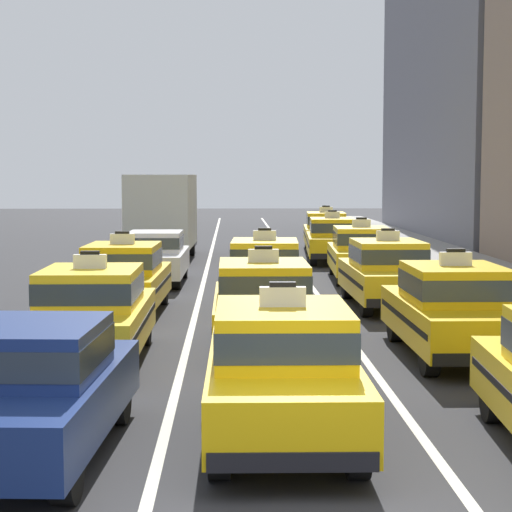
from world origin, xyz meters
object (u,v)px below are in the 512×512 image
taxi_left_third (124,277)px  taxi_right_sixth (326,230)px  taxi_center_third (265,271)px  taxi_right_fifth (332,239)px  sedan_left_fourth (156,256)px  box_truck_left_fifth (164,213)px  taxi_right_second (453,309)px  taxi_left_second (92,313)px  taxi_right_third (387,272)px  sedan_left_nearest (32,386)px  taxi_center_second (263,304)px  taxi_center_nearest (282,368)px  taxi_right_fourth (361,252)px

taxi_left_third → taxi_right_sixth: 18.70m
taxi_center_third → taxi_right_fifth: bearing=75.3°
taxi_right_sixth → sedan_left_fourth: bearing=-118.7°
box_truck_left_fifth → taxi_right_second: size_ratio=1.53×
taxi_left_second → taxi_right_third: (6.23, 6.36, 0.00)m
taxi_right_second → taxi_right_fifth: (-0.17, 17.47, 0.00)m
box_truck_left_fifth → taxi_right_fifth: box_truck_left_fifth is taller
sedan_left_nearest → sedan_left_fourth: same height
sedan_left_fourth → taxi_right_third: size_ratio=0.94×
taxi_left_second → taxi_center_third: size_ratio=0.98×
taxi_center_second → taxi_right_second: (3.36, -0.70, 0.00)m
sedan_left_nearest → taxi_center_nearest: taxi_center_nearest is taller
taxi_center_nearest → taxi_center_second: 5.51m
taxi_center_third → sedan_left_fourth: bearing=123.0°
taxi_center_third → taxi_center_nearest: bearing=-91.1°
box_truck_left_fifth → taxi_right_third: 14.36m
taxi_center_third → taxi_right_sixth: bearing=78.7°
taxi_left_second → box_truck_left_fifth: bearing=90.5°
taxi_left_second → box_truck_left_fifth: 19.20m
box_truck_left_fifth → taxi_right_second: 20.00m
taxi_left_third → taxi_right_third: bearing=8.6°
taxi_left_third → taxi_right_fifth: 13.87m
taxi_center_nearest → taxi_center_second: same height
box_truck_left_fifth → taxi_right_sixth: 7.69m
sedan_left_fourth → taxi_left_third: bearing=-92.4°
taxi_right_second → taxi_right_sixth: 22.60m
box_truck_left_fifth → taxi_center_third: bearing=-74.9°
sedan_left_fourth → box_truck_left_fifth: size_ratio=0.62×
sedan_left_fourth → taxi_right_third: taxi_right_third is taller
taxi_left_second → taxi_center_nearest: 5.43m
taxi_center_second → taxi_right_fifth: (3.19, 16.77, 0.00)m
taxi_right_second → taxi_right_fifth: bearing=90.6°
taxi_right_sixth → taxi_right_fifth: bearing=-93.5°
taxi_center_nearest → taxi_center_third: 11.07m
taxi_left_second → taxi_right_second: size_ratio=1.00×
sedan_left_nearest → taxi_left_second: size_ratio=0.96×
taxi_center_second → taxi_left_second: bearing=-161.5°
taxi_center_second → taxi_right_fifth: 17.07m
taxi_right_third → taxi_right_sixth: (0.27, 16.53, 0.00)m
taxi_center_second → taxi_right_third: 6.26m
taxi_left_third → taxi_center_nearest: bearing=-72.5°
taxi_center_second → taxi_right_sixth: 22.17m
sedan_left_nearest → taxi_center_nearest: 2.99m
taxi_center_third → taxi_left_second: bearing=-116.3°
box_truck_left_fifth → sedan_left_nearest: bearing=-89.3°
taxi_left_second → sedan_left_nearest: bearing=-88.6°
taxi_left_second → taxi_right_fifth: bearing=70.8°
taxi_right_fifth → taxi_right_sixth: bearing=86.5°
taxi_left_second → taxi_right_fourth: same height
taxi_right_fifth → taxi_right_fourth: bearing=-87.6°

